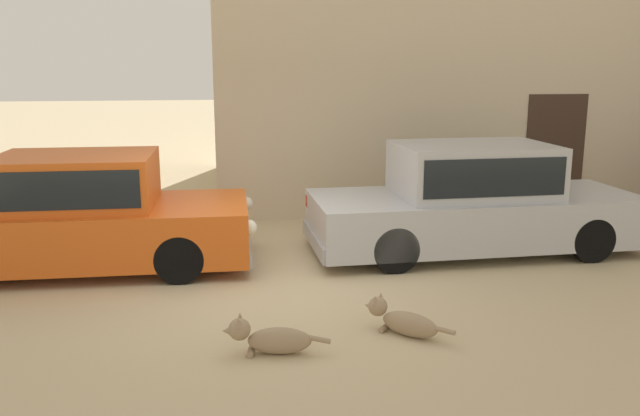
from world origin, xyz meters
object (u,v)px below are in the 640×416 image
object	(u,v)px
parked_sedan_nearest	(81,213)
parked_sedan_second	(473,199)
stray_dog_spotted	(269,338)
stray_dog_tan	(402,320)

from	to	relation	value
parked_sedan_nearest	parked_sedan_second	size ratio (longest dim) A/B	0.92
parked_sedan_second	stray_dog_spotted	xyz separation A→B (m)	(-3.10, -3.03, -0.60)
parked_sedan_second	stray_dog_spotted	size ratio (longest dim) A/B	4.72
stray_dog_spotted	stray_dog_tan	world-z (taller)	stray_dog_spotted
stray_dog_spotted	parked_sedan_second	bearing A→B (deg)	-127.46
parked_sedan_second	stray_dog_tan	world-z (taller)	parked_sedan_second
parked_sedan_nearest	stray_dog_tan	xyz separation A→B (m)	(3.57, -2.71, -0.59)
parked_sedan_nearest	stray_dog_spotted	distance (m)	3.77
parked_sedan_second	stray_dog_spotted	world-z (taller)	parked_sedan_second
parked_sedan_nearest	stray_dog_tan	size ratio (longest dim) A/B	5.59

